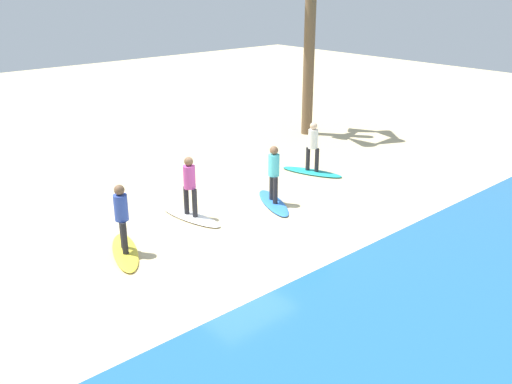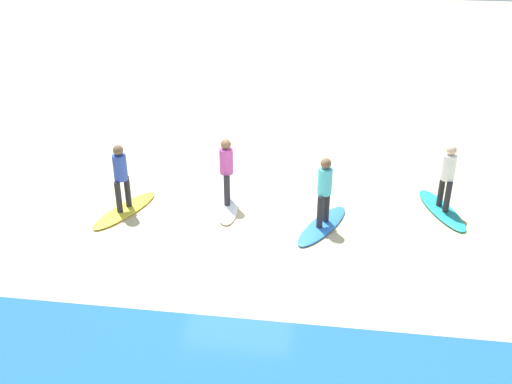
{
  "view_description": "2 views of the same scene",
  "coord_description": "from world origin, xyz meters",
  "px_view_note": "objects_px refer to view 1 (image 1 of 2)",
  "views": [
    {
      "loc": [
        8.3,
        10.19,
        6.07
      ],
      "look_at": [
        -0.54,
        0.17,
        0.9
      ],
      "focal_mm": 38.93,
      "sensor_mm": 36.0,
      "label": 1
    },
    {
      "loc": [
        -1.94,
        11.56,
        7.18
      ],
      "look_at": [
        -0.28,
        -0.45,
        0.83
      ],
      "focal_mm": 42.71,
      "sensor_mm": 36.0,
      "label": 2
    }
  ],
  "objects_px": {
    "surfboard_teal": "(312,172)",
    "surfer_teal": "(313,143)",
    "surfer_white": "(190,182)",
    "surfer_yellow": "(121,213)",
    "surfer_blue": "(274,170)",
    "surfboard_white": "(191,217)",
    "surfboard_blue": "(273,203)",
    "surfboard_yellow": "(125,252)"
  },
  "relations": [
    {
      "from": "surfer_white",
      "to": "surfboard_white",
      "type": "bearing_deg",
      "value": -90.0
    },
    {
      "from": "surfer_blue",
      "to": "surfboard_yellow",
      "type": "bearing_deg",
      "value": -0.86
    },
    {
      "from": "surfboard_blue",
      "to": "surfboard_white",
      "type": "bearing_deg",
      "value": -82.9
    },
    {
      "from": "surfboard_teal",
      "to": "surfboard_white",
      "type": "bearing_deg",
      "value": -105.77
    },
    {
      "from": "surfboard_white",
      "to": "surfboard_yellow",
      "type": "xyz_separation_m",
      "value": [
        2.37,
        0.68,
        0.0
      ]
    },
    {
      "from": "surfboard_teal",
      "to": "surfer_teal",
      "type": "distance_m",
      "value": 0.99
    },
    {
      "from": "surfer_blue",
      "to": "surfboard_white",
      "type": "relative_size",
      "value": 0.78
    },
    {
      "from": "surfer_yellow",
      "to": "surfboard_teal",
      "type": "bearing_deg",
      "value": -172.02
    },
    {
      "from": "surfboard_yellow",
      "to": "surfer_yellow",
      "type": "height_order",
      "value": "surfer_yellow"
    },
    {
      "from": "surfer_teal",
      "to": "surfboard_blue",
      "type": "relative_size",
      "value": 0.78
    },
    {
      "from": "surfer_teal",
      "to": "surfer_blue",
      "type": "height_order",
      "value": "same"
    },
    {
      "from": "surfer_yellow",
      "to": "surfer_blue",
      "type": "bearing_deg",
      "value": 179.14
    },
    {
      "from": "surfboard_teal",
      "to": "surfer_yellow",
      "type": "xyz_separation_m",
      "value": [
        7.52,
        1.05,
        0.99
      ]
    },
    {
      "from": "surfboard_blue",
      "to": "surfer_blue",
      "type": "xyz_separation_m",
      "value": [
        -0.0,
        0.0,
        0.99
      ]
    },
    {
      "from": "surfboard_teal",
      "to": "surfer_teal",
      "type": "relative_size",
      "value": 1.28
    },
    {
      "from": "surfboard_teal",
      "to": "surfboard_blue",
      "type": "xyz_separation_m",
      "value": [
        2.81,
        1.12,
        0.0
      ]
    },
    {
      "from": "surfer_teal",
      "to": "surfer_white",
      "type": "relative_size",
      "value": 1.0
    },
    {
      "from": "surfboard_white",
      "to": "surfboard_yellow",
      "type": "bearing_deg",
      "value": -82.75
    },
    {
      "from": "surfer_teal",
      "to": "surfer_yellow",
      "type": "relative_size",
      "value": 1.0
    },
    {
      "from": "surfboard_teal",
      "to": "surfboard_white",
      "type": "relative_size",
      "value": 1.0
    },
    {
      "from": "surfer_blue",
      "to": "surfboard_white",
      "type": "xyz_separation_m",
      "value": [
        2.34,
        -0.75,
        -0.99
      ]
    },
    {
      "from": "surfer_teal",
      "to": "surfer_yellow",
      "type": "xyz_separation_m",
      "value": [
        7.52,
        1.05,
        0.0
      ]
    },
    {
      "from": "surfboard_white",
      "to": "surfboard_teal",
      "type": "bearing_deg",
      "value": 85.49
    },
    {
      "from": "surfer_teal",
      "to": "surfer_blue",
      "type": "xyz_separation_m",
      "value": [
        2.81,
        1.12,
        0.0
      ]
    },
    {
      "from": "surfboard_teal",
      "to": "surfer_white",
      "type": "bearing_deg",
      "value": -105.77
    },
    {
      "from": "surfer_white",
      "to": "surfboard_teal",
      "type": "bearing_deg",
      "value": -175.81
    },
    {
      "from": "surfer_teal",
      "to": "surfer_yellow",
      "type": "bearing_deg",
      "value": 7.98
    },
    {
      "from": "surfboard_blue",
      "to": "surfer_yellow",
      "type": "distance_m",
      "value": 4.81
    },
    {
      "from": "surfer_blue",
      "to": "surfboard_white",
      "type": "height_order",
      "value": "surfer_blue"
    },
    {
      "from": "surfer_blue",
      "to": "surfboard_yellow",
      "type": "distance_m",
      "value": 4.81
    },
    {
      "from": "surfer_teal",
      "to": "surfer_white",
      "type": "distance_m",
      "value": 5.16
    },
    {
      "from": "surfer_teal",
      "to": "surfer_white",
      "type": "xyz_separation_m",
      "value": [
        5.15,
        0.38,
        0.0
      ]
    },
    {
      "from": "surfboard_blue",
      "to": "surfboard_white",
      "type": "xyz_separation_m",
      "value": [
        2.34,
        -0.75,
        0.0
      ]
    },
    {
      "from": "surfboard_white",
      "to": "surfer_white",
      "type": "height_order",
      "value": "surfer_white"
    },
    {
      "from": "surfboard_teal",
      "to": "surfboard_blue",
      "type": "bearing_deg",
      "value": -88.12
    },
    {
      "from": "surfboard_teal",
      "to": "surfer_white",
      "type": "xyz_separation_m",
      "value": [
        5.15,
        0.38,
        0.99
      ]
    },
    {
      "from": "surfboard_blue",
      "to": "surfer_white",
      "type": "bearing_deg",
      "value": -82.9
    },
    {
      "from": "surfboard_blue",
      "to": "surfer_yellow",
      "type": "bearing_deg",
      "value": -66.08
    },
    {
      "from": "surfer_teal",
      "to": "surfer_yellow",
      "type": "height_order",
      "value": "same"
    },
    {
      "from": "surfboard_teal",
      "to": "surfer_white",
      "type": "distance_m",
      "value": 5.26
    },
    {
      "from": "surfboard_teal",
      "to": "surfer_blue",
      "type": "xyz_separation_m",
      "value": [
        2.81,
        1.12,
        0.99
      ]
    },
    {
      "from": "surfboard_teal",
      "to": "surfer_yellow",
      "type": "relative_size",
      "value": 1.28
    }
  ]
}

